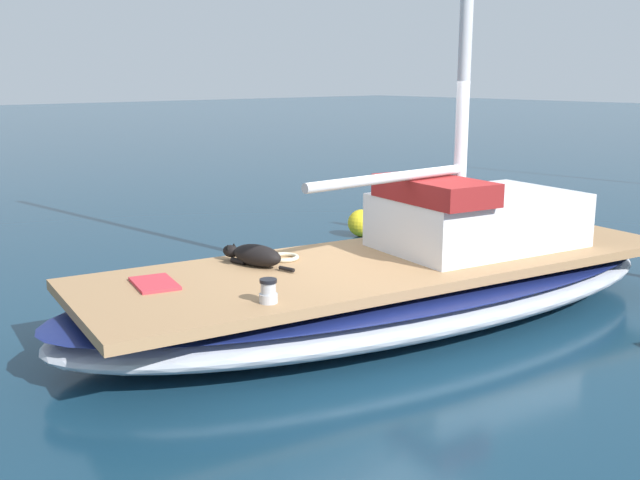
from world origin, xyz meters
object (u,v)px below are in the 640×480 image
(coiled_rope, at_px, (284,257))
(deck_towel, at_px, (155,283))
(deck_winch, at_px, (268,292))
(mooring_buoy, at_px, (361,223))
(sailboat_main, at_px, (391,288))
(dog_black, at_px, (255,255))

(coiled_rope, height_order, deck_towel, coiled_rope)
(deck_winch, distance_m, mooring_buoy, 5.81)
(deck_winch, height_order, coiled_rope, deck_winch)
(deck_towel, bearing_deg, coiled_rope, 89.65)
(sailboat_main, xyz_separation_m, deck_towel, (-0.74, -2.39, 0.34))
(dog_black, distance_m, coiled_rope, 0.39)
(sailboat_main, xyz_separation_m, coiled_rope, (-0.73, -0.88, 0.35))
(deck_winch, xyz_separation_m, coiled_rope, (-1.12, 1.04, -0.08))
(dog_black, relative_size, deck_winch, 4.51)
(mooring_buoy, bearing_deg, deck_towel, -63.85)
(sailboat_main, height_order, deck_winch, deck_winch)
(deck_winch, bearing_deg, sailboat_main, 101.58)
(sailboat_main, xyz_separation_m, deck_winch, (0.39, -1.92, 0.42))
(coiled_rope, xyz_separation_m, mooring_buoy, (-2.47, 3.50, -0.46))
(mooring_buoy, bearing_deg, deck_winch, -51.66)
(deck_towel, bearing_deg, sailboat_main, 72.91)
(dog_black, distance_m, deck_towel, 1.14)
(deck_winch, relative_size, mooring_buoy, 0.48)
(deck_towel, distance_m, mooring_buoy, 5.61)
(dog_black, bearing_deg, sailboat_main, 60.20)
(coiled_rope, bearing_deg, dog_black, -89.37)
(dog_black, xyz_separation_m, coiled_rope, (-0.00, 0.38, -0.08))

